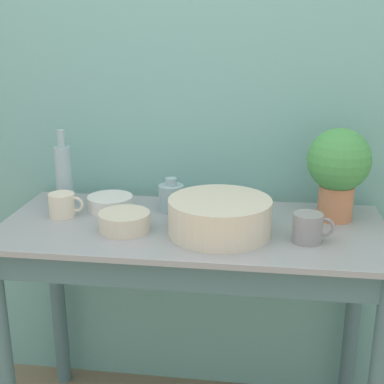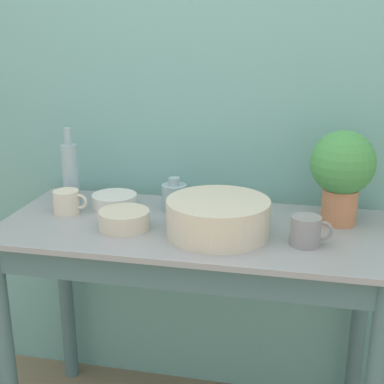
{
  "view_description": "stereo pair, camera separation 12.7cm",
  "coord_description": "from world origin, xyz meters",
  "px_view_note": "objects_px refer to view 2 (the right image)",
  "views": [
    {
      "loc": [
        0.23,
        -1.41,
        1.54
      ],
      "look_at": [
        0.0,
        0.29,
        0.99
      ],
      "focal_mm": 50.0,
      "sensor_mm": 36.0,
      "label": 1
    },
    {
      "loc": [
        0.36,
        -1.39,
        1.54
      ],
      "look_at": [
        0.0,
        0.29,
        0.99
      ],
      "focal_mm": 50.0,
      "sensor_mm": 36.0,
      "label": 2
    }
  ],
  "objects_px": {
    "potted_plant": "(342,169)",
    "bottle_tall": "(70,172)",
    "bowl_small_enamel_white": "(115,201)",
    "bowl_small_cream": "(124,220)",
    "mug_cream": "(67,202)",
    "mug_grey": "(306,231)",
    "bowl_wash_large": "(218,217)",
    "bottle_short": "(174,197)"
  },
  "relations": [
    {
      "from": "potted_plant",
      "to": "bottle_short",
      "type": "distance_m",
      "value": 0.61
    },
    {
      "from": "bowl_small_cream",
      "to": "potted_plant",
      "type": "bearing_deg",
      "value": 16.01
    },
    {
      "from": "bottle_tall",
      "to": "mug_grey",
      "type": "height_order",
      "value": "bottle_tall"
    },
    {
      "from": "bottle_tall",
      "to": "mug_cream",
      "type": "relative_size",
      "value": 2.29
    },
    {
      "from": "potted_plant",
      "to": "bottle_tall",
      "type": "height_order",
      "value": "potted_plant"
    },
    {
      "from": "mug_grey",
      "to": "bowl_small_enamel_white",
      "type": "relative_size",
      "value": 0.78
    },
    {
      "from": "bowl_small_enamel_white",
      "to": "potted_plant",
      "type": "bearing_deg",
      "value": 0.67
    },
    {
      "from": "bowl_wash_large",
      "to": "bottle_short",
      "type": "relative_size",
      "value": 2.72
    },
    {
      "from": "bottle_tall",
      "to": "bowl_small_cream",
      "type": "relative_size",
      "value": 1.69
    },
    {
      "from": "mug_cream",
      "to": "mug_grey",
      "type": "xyz_separation_m",
      "value": [
        0.86,
        -0.12,
        0.01
      ]
    },
    {
      "from": "mug_cream",
      "to": "bowl_small_cream",
      "type": "height_order",
      "value": "mug_cream"
    },
    {
      "from": "bowl_small_enamel_white",
      "to": "bowl_small_cream",
      "type": "bearing_deg",
      "value": -61.59
    },
    {
      "from": "bottle_tall",
      "to": "bowl_small_cream",
      "type": "height_order",
      "value": "bottle_tall"
    },
    {
      "from": "bowl_wash_large",
      "to": "bowl_small_cream",
      "type": "xyz_separation_m",
      "value": [
        -0.32,
        -0.01,
        -0.03
      ]
    },
    {
      "from": "bowl_small_enamel_white",
      "to": "bottle_tall",
      "type": "bearing_deg",
      "value": 171.91
    },
    {
      "from": "potted_plant",
      "to": "bowl_small_enamel_white",
      "type": "relative_size",
      "value": 1.93
    },
    {
      "from": "mug_cream",
      "to": "bowl_small_enamel_white",
      "type": "bearing_deg",
      "value": 31.02
    },
    {
      "from": "mug_cream",
      "to": "bowl_small_cream",
      "type": "distance_m",
      "value": 0.28
    },
    {
      "from": "bottle_tall",
      "to": "bottle_short",
      "type": "xyz_separation_m",
      "value": [
        0.41,
        -0.01,
        -0.07
      ]
    },
    {
      "from": "potted_plant",
      "to": "bottle_tall",
      "type": "relative_size",
      "value": 1.12
    },
    {
      "from": "potted_plant",
      "to": "bottle_tall",
      "type": "bearing_deg",
      "value": 179.06
    },
    {
      "from": "potted_plant",
      "to": "bowl_small_cream",
      "type": "height_order",
      "value": "potted_plant"
    },
    {
      "from": "potted_plant",
      "to": "bottle_short",
      "type": "bearing_deg",
      "value": 178.99
    },
    {
      "from": "mug_grey",
      "to": "bowl_small_enamel_white",
      "type": "xyz_separation_m",
      "value": [
        -0.71,
        0.21,
        -0.02
      ]
    },
    {
      "from": "bowl_wash_large",
      "to": "mug_cream",
      "type": "relative_size",
      "value": 2.67
    },
    {
      "from": "mug_cream",
      "to": "mug_grey",
      "type": "distance_m",
      "value": 0.87
    },
    {
      "from": "bottle_short",
      "to": "bowl_small_cream",
      "type": "bearing_deg",
      "value": -119.59
    },
    {
      "from": "mug_grey",
      "to": "bowl_small_cream",
      "type": "relative_size",
      "value": 0.76
    },
    {
      "from": "bottle_short",
      "to": "bowl_small_cream",
      "type": "height_order",
      "value": "bottle_short"
    },
    {
      "from": "bowl_small_enamel_white",
      "to": "bowl_wash_large",
      "type": "bearing_deg",
      "value": -23.22
    },
    {
      "from": "bowl_small_enamel_white",
      "to": "mug_grey",
      "type": "bearing_deg",
      "value": -16.79
    },
    {
      "from": "potted_plant",
      "to": "mug_cream",
      "type": "distance_m",
      "value": 0.98
    },
    {
      "from": "potted_plant",
      "to": "bowl_small_enamel_white",
      "type": "bearing_deg",
      "value": -179.33
    },
    {
      "from": "mug_grey",
      "to": "bowl_small_enamel_white",
      "type": "distance_m",
      "value": 0.74
    },
    {
      "from": "mug_grey",
      "to": "mug_cream",
      "type": "bearing_deg",
      "value": 171.81
    },
    {
      "from": "bottle_tall",
      "to": "bowl_small_enamel_white",
      "type": "bearing_deg",
      "value": -8.09
    },
    {
      "from": "bowl_wash_large",
      "to": "bottle_short",
      "type": "xyz_separation_m",
      "value": [
        -0.2,
        0.2,
        -0.01
      ]
    },
    {
      "from": "mug_cream",
      "to": "mug_grey",
      "type": "relative_size",
      "value": 0.97
    },
    {
      "from": "potted_plant",
      "to": "bowl_wash_large",
      "type": "relative_size",
      "value": 0.96
    },
    {
      "from": "bowl_small_enamel_white",
      "to": "bowl_small_cream",
      "type": "distance_m",
      "value": 0.22
    },
    {
      "from": "bottle_short",
      "to": "bowl_small_enamel_white",
      "type": "relative_size",
      "value": 0.74
    },
    {
      "from": "bowl_wash_large",
      "to": "mug_grey",
      "type": "bearing_deg",
      "value": -6.37
    }
  ]
}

